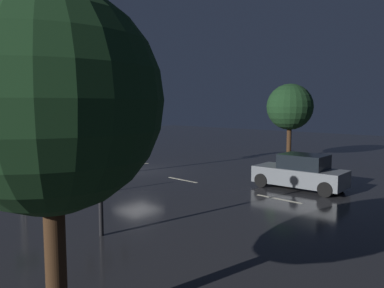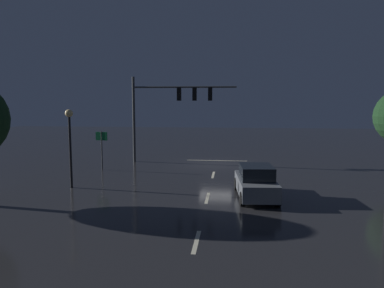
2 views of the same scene
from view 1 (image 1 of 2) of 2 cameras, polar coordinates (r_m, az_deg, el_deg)
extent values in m
plane|color=#232326|center=(23.50, -8.25, -4.09)|extent=(80.00, 80.00, 0.00)
cylinder|color=#383A3D|center=(20.65, -24.82, 3.66)|extent=(0.22, 0.22, 6.86)
cylinder|color=#383A3D|center=(22.51, -15.11, 10.73)|extent=(8.22, 0.14, 0.14)
cube|color=black|center=(22.26, -15.99, 9.30)|extent=(0.32, 0.36, 1.00)
sphere|color=black|center=(22.45, -16.26, 10.08)|extent=(0.20, 0.20, 0.20)
sphere|color=black|center=(22.43, -16.24, 9.26)|extent=(0.20, 0.20, 0.20)
sphere|color=#19F24C|center=(22.41, -16.21, 8.45)|extent=(0.20, 0.20, 0.20)
cube|color=black|center=(22.89, -13.27, 9.26)|extent=(0.32, 0.36, 1.00)
sphere|color=black|center=(23.08, -13.55, 10.02)|extent=(0.20, 0.20, 0.20)
sphere|color=black|center=(23.06, -13.53, 9.23)|extent=(0.20, 0.20, 0.20)
sphere|color=#19F24C|center=(23.04, -13.51, 8.44)|extent=(0.20, 0.20, 0.20)
cube|color=black|center=(23.58, -10.70, 9.21)|extent=(0.32, 0.36, 1.00)
sphere|color=black|center=(23.75, -10.98, 9.95)|extent=(0.20, 0.20, 0.20)
sphere|color=black|center=(23.73, -10.97, 9.18)|extent=(0.20, 0.20, 0.20)
sphere|color=#19F24C|center=(23.71, -10.95, 8.41)|extent=(0.20, 0.20, 0.20)
cube|color=beige|center=(20.50, -1.44, -5.47)|extent=(0.16, 2.20, 0.01)
cube|color=beige|center=(16.81, 13.06, -8.13)|extent=(0.16, 2.20, 0.01)
cube|color=beige|center=(25.13, -11.07, -3.49)|extent=(5.00, 0.16, 0.01)
cube|color=slate|center=(18.96, 16.01, -4.72)|extent=(2.12, 4.42, 0.80)
cube|color=black|center=(18.76, 16.63, -2.56)|extent=(1.75, 2.21, 0.68)
cylinder|color=black|center=(18.99, 10.51, -5.44)|extent=(0.27, 0.69, 0.68)
cylinder|color=black|center=(20.44, 12.86, -4.69)|extent=(0.27, 0.69, 0.68)
cylinder|color=black|center=(17.66, 19.61, -6.53)|extent=(0.27, 0.69, 0.68)
cylinder|color=black|center=(19.21, 21.40, -5.61)|extent=(0.27, 0.69, 0.68)
sphere|color=#F9EFC6|center=(19.35, 9.47, -4.22)|extent=(0.20, 0.20, 0.20)
sphere|color=#F9EFC6|center=(20.46, 11.34, -3.71)|extent=(0.20, 0.20, 0.20)
cylinder|color=black|center=(11.79, -13.83, -3.96)|extent=(0.14, 0.14, 4.08)
sphere|color=#F9D88C|center=(11.63, -14.09, 6.89)|extent=(0.44, 0.44, 0.44)
cylinder|color=#383A3D|center=(16.75, -24.20, -3.68)|extent=(0.09, 0.09, 2.79)
cube|color=#0F6033|center=(16.62, -24.35, -0.12)|extent=(0.90, 0.22, 0.60)
cylinder|color=#382314|center=(30.23, 14.53, 0.48)|extent=(0.36, 0.36, 2.62)
sphere|color=#163319|center=(30.11, 14.66, 5.50)|extent=(3.56, 3.56, 3.56)
cylinder|color=#382314|center=(7.17, -20.01, -16.38)|extent=(0.36, 0.36, 2.67)
sphere|color=#163319|center=(6.66, -20.83, 6.24)|extent=(3.79, 3.79, 3.79)
camera|label=2|loc=(18.27, 78.81, 4.22)|focal=34.88mm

